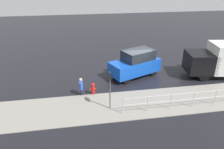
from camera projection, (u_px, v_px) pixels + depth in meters
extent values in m
plane|color=black|center=(139.00, 74.00, 17.38)|extent=(60.00, 60.00, 0.00)
cube|color=gray|center=(158.00, 102.00, 13.61)|extent=(24.00, 3.20, 0.04)
cube|color=blue|center=(135.00, 67.00, 16.80)|extent=(4.25, 3.08, 0.99)
cube|color=#1E232B|center=(138.00, 55.00, 16.59)|extent=(2.74, 2.29, 0.77)
cylinder|color=black|center=(126.00, 80.00, 15.83)|extent=(0.64, 0.44, 0.60)
cylinder|color=black|center=(116.00, 73.00, 16.92)|extent=(0.64, 0.44, 0.60)
cylinder|color=black|center=(153.00, 72.00, 17.09)|extent=(0.64, 0.44, 0.60)
cylinder|color=black|center=(141.00, 66.00, 18.18)|extent=(0.64, 0.44, 0.60)
cube|color=black|center=(200.00, 62.00, 16.67)|extent=(2.32, 2.39, 1.50)
cylinder|color=black|center=(204.00, 76.00, 16.19)|extent=(0.83, 0.40, 0.80)
cylinder|color=black|center=(196.00, 67.00, 17.79)|extent=(0.83, 0.40, 0.80)
cylinder|color=red|center=(93.00, 90.00, 14.41)|extent=(0.22, 0.22, 0.62)
sphere|color=red|center=(93.00, 85.00, 14.26)|extent=(0.26, 0.26, 0.26)
cylinder|color=red|center=(95.00, 89.00, 14.40)|extent=(0.10, 0.09, 0.09)
cylinder|color=red|center=(91.00, 89.00, 14.35)|extent=(0.10, 0.09, 0.09)
cylinder|color=#2D2D2D|center=(93.00, 94.00, 14.52)|extent=(0.31, 0.31, 0.06)
cube|color=blue|center=(81.00, 85.00, 14.12)|extent=(0.24, 0.36, 0.55)
sphere|color=tan|center=(81.00, 80.00, 13.96)|extent=(0.22, 0.22, 0.22)
cylinder|color=#1E1E2D|center=(81.00, 91.00, 14.41)|extent=(0.13, 0.13, 0.45)
cylinder|color=#1E1E2D|center=(81.00, 92.00, 14.25)|extent=(0.13, 0.13, 0.45)
cylinder|color=blue|center=(81.00, 83.00, 14.34)|extent=(0.09, 0.09, 0.50)
cylinder|color=blue|center=(81.00, 87.00, 13.91)|extent=(0.09, 0.09, 0.50)
cylinder|color=#B7BABF|center=(215.00, 98.00, 13.08)|extent=(0.04, 0.04, 1.05)
cylinder|color=#B7BABF|center=(193.00, 100.00, 12.86)|extent=(0.04, 0.04, 1.05)
cylinder|color=#B7BABF|center=(171.00, 102.00, 12.64)|extent=(0.04, 0.04, 1.05)
cylinder|color=#B7BABF|center=(147.00, 104.00, 12.43)|extent=(0.04, 0.04, 1.05)
cylinder|color=#B7BABF|center=(123.00, 106.00, 12.21)|extent=(0.04, 0.04, 1.05)
cylinder|color=#B7BABF|center=(183.00, 94.00, 12.56)|extent=(7.10, 0.04, 0.04)
cylinder|color=#B7BABF|center=(182.00, 100.00, 12.73)|extent=(7.10, 0.04, 0.04)
cylinder|color=#4C4C51|center=(110.00, 91.00, 12.42)|extent=(0.07, 0.07, 2.40)
cube|color=black|center=(110.00, 76.00, 12.03)|extent=(0.04, 0.44, 0.44)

